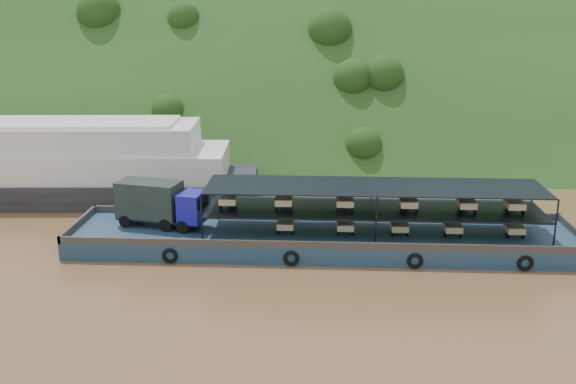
{
  "coord_description": "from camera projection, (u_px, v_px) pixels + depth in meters",
  "views": [
    {
      "loc": [
        0.47,
        -42.14,
        16.4
      ],
      "look_at": [
        -2.0,
        3.0,
        3.2
      ],
      "focal_mm": 40.0,
      "sensor_mm": 36.0,
      "label": 1
    }
  ],
  "objects": [
    {
      "name": "cargo_barge",
      "position": [
        312.0,
        232.0,
        44.94
      ],
      "size": [
        35.0,
        7.18,
        4.54
      ],
      "color": "navy",
      "rests_on": "ground"
    },
    {
      "name": "ground",
      "position": [
        314.0,
        248.0,
        45.01
      ],
      "size": [
        160.0,
        160.0,
        0.0
      ],
      "primitive_type": "plane",
      "color": "brown",
      "rests_on": "ground"
    },
    {
      "name": "hillside",
      "position": [
        319.0,
        143.0,
        79.51
      ],
      "size": [
        140.0,
        39.6,
        39.6
      ],
      "primitive_type": "cube",
      "rotation": [
        0.79,
        0.0,
        0.0
      ],
      "color": "#1C3714",
      "rests_on": "ground"
    },
    {
      "name": "passenger_ferry",
      "position": [
        61.0,
        165.0,
        55.91
      ],
      "size": [
        34.47,
        10.52,
        6.89
      ],
      "rotation": [
        0.0,
        0.0,
        0.06
      ],
      "color": "black",
      "rests_on": "ground"
    }
  ]
}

